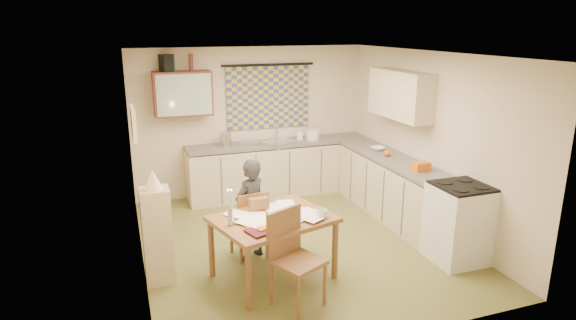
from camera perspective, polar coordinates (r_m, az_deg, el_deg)
name	(u,v)px	position (r m, az deg, el deg)	size (l,w,h in m)	color
floor	(297,243)	(6.63, 1.08, -9.76)	(4.00, 4.50, 0.02)	brown
ceiling	(298,53)	(5.99, 1.20, 12.55)	(4.00, 4.50, 0.02)	white
wall_back	(251,121)	(8.29, -4.38, 4.61)	(4.00, 0.02, 2.50)	beige
wall_front	(390,217)	(4.26, 11.97, -6.60)	(4.00, 0.02, 2.50)	beige
wall_left	(135,168)	(5.82, -17.73, -0.92)	(0.02, 4.50, 2.50)	beige
wall_right	(430,141)	(7.13, 16.45, 2.18)	(0.02, 4.50, 2.50)	beige
window_blind	(268,97)	(8.27, -2.35, 7.43)	(1.45, 0.03, 1.05)	navy
curtain_rod	(268,65)	(8.19, -2.35, 11.22)	(0.04, 0.04, 1.60)	black
wall_cabinet	(183,94)	(7.81, -12.36, 7.70)	(0.90, 0.34, 0.70)	#56231D
wall_cabinet_glass	(184,95)	(7.64, -12.19, 7.54)	(0.84, 0.02, 0.64)	#99B2A5
upper_cabinet_right	(400,94)	(7.37, 13.17, 7.58)	(0.34, 1.30, 0.70)	#C0AF8B
framed_print	(133,123)	(6.11, -17.86, 4.19)	(0.04, 0.50, 0.40)	white
print_canvas	(135,123)	(6.11, -17.63, 4.21)	(0.01, 0.42, 0.32)	white
counter_back	(284,168)	(8.33, -0.52, -0.95)	(3.30, 0.62, 0.92)	#C0AF8B
counter_right	(401,193)	(7.31, 13.26, -3.81)	(0.62, 2.95, 0.92)	#C0AF8B
stove	(459,223)	(6.33, 19.57, -7.05)	(0.64, 0.64, 0.99)	white
sink	(280,144)	(8.20, -0.95, 1.88)	(0.55, 0.45, 0.10)	silver
tap	(277,132)	(8.32, -1.32, 3.37)	(0.03, 0.03, 0.28)	silver
dish_rack	(250,143)	(8.04, -4.47, 2.06)	(0.35, 0.30, 0.06)	silver
kettle	(226,139)	(7.92, -7.41, 2.45)	(0.18, 0.18, 0.24)	silver
mixing_bowl	(313,135)	(8.37, 2.93, 3.00)	(0.24, 0.24, 0.16)	white
soap_bottle	(300,134)	(8.33, 1.38, 3.09)	(0.10, 0.10, 0.20)	white
bowl	(377,149)	(7.77, 10.56, 1.35)	(0.26, 0.26, 0.05)	white
orange_bag	(421,166)	(6.80, 15.50, -0.74)	(0.22, 0.16, 0.12)	#D36011
fruit_orange	(387,153)	(7.43, 11.67, 0.80)	(0.10, 0.10, 0.10)	#D36011
speaker	(166,63)	(7.73, -14.25, 11.09)	(0.16, 0.20, 0.26)	black
bottle_green	(173,63)	(7.74, -13.53, 11.14)	(0.07, 0.07, 0.26)	#195926
bottle_brown	(191,62)	(7.78, -11.43, 11.28)	(0.07, 0.07, 0.26)	#56231D
dining_table	(273,247)	(5.62, -1.79, -10.27)	(1.48, 1.27, 0.75)	brown
chair_far	(249,236)	(6.16, -4.61, -8.95)	(0.45, 0.45, 0.89)	brown
chair_near	(297,277)	(5.15, 1.03, -13.66)	(0.61, 0.61, 1.02)	brown
person	(250,210)	(5.98, -4.48, -5.89)	(0.56, 0.50, 1.29)	black
shelf_stand	(157,236)	(5.65, -15.21, -8.71)	(0.32, 0.30, 1.12)	#C0AF8B
lampshade	(153,179)	(5.41, -15.72, -2.24)	(0.20, 0.20, 0.22)	white
letter_rack	(259,204)	(5.62, -3.49, -5.28)	(0.22, 0.10, 0.16)	brown
mug	(322,214)	(5.45, 4.06, -6.35)	(0.14, 0.14, 0.10)	white
magazine	(250,234)	(5.03, -4.58, -8.79)	(0.25, 0.30, 0.02)	maroon
book	(245,227)	(5.20, -5.14, -7.94)	(0.22, 0.26, 0.02)	#D36011
orange_box	(263,230)	(5.11, -2.97, -8.25)	(0.12, 0.08, 0.04)	#D36011
eyeglasses	(296,222)	(5.32, 1.01, -7.36)	(0.13, 0.04, 0.02)	black
candle_holder	(231,217)	(5.26, -6.81, -6.77)	(0.06, 0.06, 0.18)	silver
candle	(231,200)	(5.20, -6.72, -4.68)	(0.02, 0.02, 0.22)	white
candle_flame	(228,190)	(5.12, -7.13, -3.57)	(0.02, 0.02, 0.02)	#FFCC66
papers	(276,216)	(5.46, -1.48, -6.67)	(1.09, 0.87, 0.03)	white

